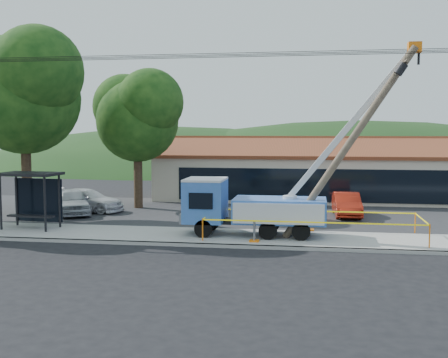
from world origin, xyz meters
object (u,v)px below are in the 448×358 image
bus_shelter (32,187)px  car_white (87,213)px  utility_truck (251,204)px  car_red (346,218)px  car_silver (72,216)px  leaning_pole (355,135)px

bus_shelter → car_white: 6.62m
utility_truck → car_red: 8.62m
utility_truck → car_silver: size_ratio=2.37×
car_white → car_red: bearing=-78.4°
bus_shelter → leaning_pole: bearing=2.9°
car_silver → car_white: size_ratio=0.95×
utility_truck → car_red: utility_truck is taller
leaning_pole → car_white: bearing=156.6°
bus_shelter → car_silver: 5.51m
leaning_pole → utility_truck: bearing=175.0°
leaning_pole → car_red: (0.14, 7.36, -4.88)m
car_red → car_white: 15.74m
car_silver → car_white: 1.26m
leaning_pole → car_silver: (-16.00, 5.57, -4.88)m
bus_shelter → car_silver: bus_shelter is taller
bus_shelter → car_silver: size_ratio=0.68×
leaning_pole → bus_shelter: size_ratio=2.86×
bus_shelter → car_red: bearing=27.9°
utility_truck → bus_shelter: 11.16m
leaning_pole → car_silver: size_ratio=1.93×
car_red → car_white: bearing=179.6°
car_silver → car_white: (0.41, 1.19, 0.00)m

